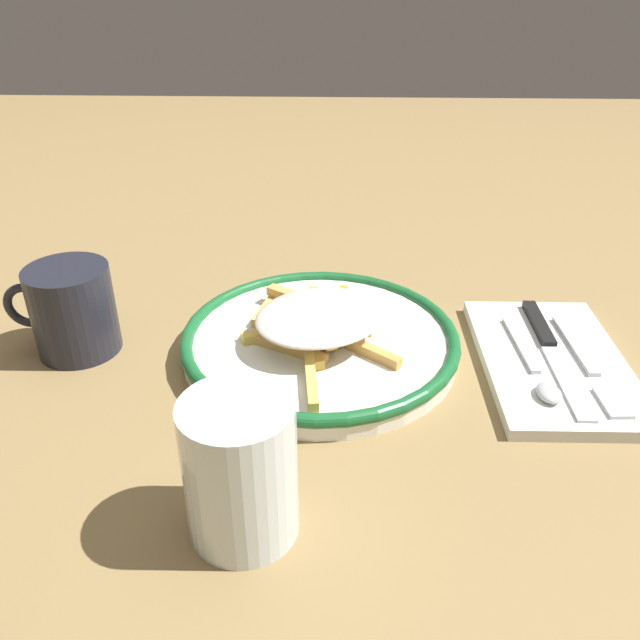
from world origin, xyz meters
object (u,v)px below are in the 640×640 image
Objects in this scene: coffee_mug at (71,311)px; plate at (320,341)px; fries_heap at (316,320)px; napkin at (553,362)px; knife at (549,345)px; spoon at (537,373)px; fork at (587,362)px; water_glass at (240,470)px.

plate is at bearing -179.68° from coffee_mug.
fries_heap is 0.24m from napkin.
napkin is 2.03× the size of coffee_mug.
knife is 0.06m from spoon.
napkin is (-0.24, 0.02, -0.04)m from fries_heap.
fries_heap is 1.05× the size of knife.
water_glass is (0.31, 0.21, 0.04)m from fork.
water_glass is at bearing 35.17° from spoon.
water_glass is at bearing 131.30° from coffee_mug.
spoon is at bearing 173.48° from coffee_mug.
fork is at bearing 132.67° from knife.
coffee_mug is (0.49, 0.00, 0.03)m from knife.
fork is at bearing 156.89° from napkin.
spoon is (0.05, 0.02, 0.00)m from fork.
coffee_mug is at bearing 0.04° from knife.
fries_heap is 0.25m from coffee_mug.
knife is at bearing -140.33° from water_glass.
knife is at bearing -115.63° from spoon.
spoon is at bearing 64.37° from knife.
spoon is (-0.22, 0.05, -0.03)m from fries_heap.
spoon is 0.47m from coffee_mug.
fries_heap is 0.24m from knife.
spoon is (0.03, 0.05, 0.00)m from knife.
plate is 0.27m from fork.
water_glass is 0.31m from coffee_mug.
spoon reaches higher than knife.
plate is 1.25× the size of napkin.
spoon is 1.34× the size of coffee_mug.
fries_heap is at bearing -3.95° from napkin.
fries_heap reaches higher than fork.
napkin is 0.03m from fork.
coffee_mug reaches higher than plate.
plate is 0.26m from coffee_mug.
knife is at bearing -179.96° from coffee_mug.
plate is 2.59× the size of water_glass.
fork is at bearing 173.90° from fries_heap.
napkin is 1.10× the size of knife.
plate is 0.22m from spoon.
spoon is at bearing 165.44° from plate.
coffee_mug is (0.52, -0.03, 0.03)m from fork.
plate is 2.54× the size of coffee_mug.
fries_heap is 1.93× the size of coffee_mug.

